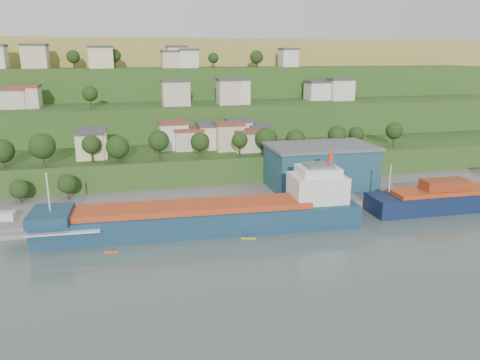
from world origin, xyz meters
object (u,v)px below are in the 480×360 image
object	(u,v)px
caravan	(2,218)
kayak_orange	(112,251)
cargo_ship_near	(212,217)
warehouse	(320,166)

from	to	relation	value
caravan	kayak_orange	world-z (taller)	caravan
caravan	kayak_orange	distance (m)	33.24
cargo_ship_near	kayak_orange	size ratio (longest dim) A/B	23.87
cargo_ship_near	warehouse	distance (m)	43.14
warehouse	caravan	bearing A→B (deg)	-173.63
warehouse	kayak_orange	distance (m)	67.59
kayak_orange	cargo_ship_near	bearing A→B (deg)	27.72
warehouse	caravan	size ratio (longest dim) A/B	5.15
warehouse	kayak_orange	world-z (taller)	warehouse
caravan	warehouse	bearing A→B (deg)	14.11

